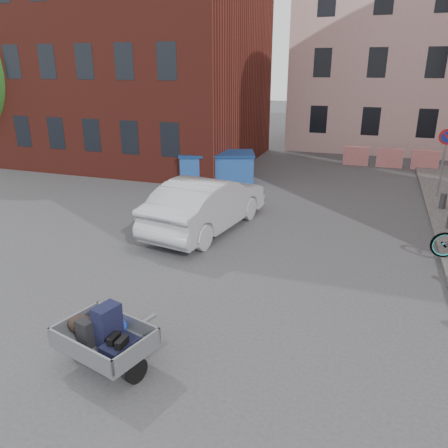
% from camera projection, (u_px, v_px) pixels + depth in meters
% --- Properties ---
extents(ground, '(120.00, 120.00, 0.00)m').
position_uv_depth(ground, '(213.00, 278.00, 10.93)').
color(ground, '#38383A').
rests_on(ground, ground).
extents(building_brick, '(12.00, 10.00, 14.00)m').
position_uv_depth(building_brick, '(139.00, 26.00, 22.89)').
color(building_brick, '#591E16').
rests_on(building_brick, ground).
extents(building_pink, '(16.00, 8.00, 14.00)m').
position_uv_depth(building_pink, '(435.00, 31.00, 26.19)').
color(building_pink, '#D0A4A0').
rests_on(building_pink, ground).
extents(far_building, '(6.00, 6.00, 8.00)m').
position_uv_depth(far_building, '(78.00, 80.00, 35.33)').
color(far_building, maroon).
rests_on(far_building, ground).
extents(no_parking_sign, '(0.60, 0.09, 2.65)m').
position_uv_depth(no_parking_sign, '(445.00, 149.00, 16.79)').
color(no_parking_sign, gray).
rests_on(no_parking_sign, sidewalk).
extents(barriers, '(4.70, 0.18, 1.00)m').
position_uv_depth(barriers, '(390.00, 158.00, 22.75)').
color(barriers, red).
rests_on(barriers, ground).
extents(trailer, '(1.83, 1.95, 1.20)m').
position_uv_depth(trailer, '(104.00, 337.00, 7.53)').
color(trailer, black).
rests_on(trailer, ground).
extents(dumpster, '(3.69, 2.73, 1.39)m').
position_uv_depth(dumpster, '(217.00, 168.00, 19.68)').
color(dumpster, '#214D9F').
rests_on(dumpster, ground).
extents(silver_car, '(2.60, 5.44, 1.72)m').
position_uv_depth(silver_car, '(207.00, 204.00, 13.97)').
color(silver_car, '#A7A9AE').
rests_on(silver_car, ground).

